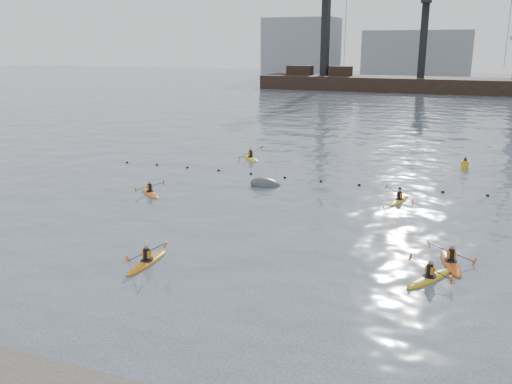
# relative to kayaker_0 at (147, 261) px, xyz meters

# --- Properties ---
(ground) EXTENTS (400.00, 400.00, 0.00)m
(ground) POSITION_rel_kayaker_0_xyz_m (2.65, -3.39, -0.10)
(ground) COLOR #333C4A
(ground) RESTS_ON ground
(float_line) EXTENTS (33.24, 0.73, 0.24)m
(float_line) POSITION_rel_kayaker_0_xyz_m (2.15, 19.14, -0.07)
(float_line) COLOR black
(float_line) RESTS_ON ground
(barge_pier) EXTENTS (72.00, 19.30, 29.50)m
(barge_pier) POSITION_rel_kayaker_0_xyz_m (2.43, 106.60, 1.79)
(barge_pier) COLOR black
(barge_pier) RESTS_ON ground
(skyline) EXTENTS (141.00, 28.00, 22.00)m
(skyline) POSITION_rel_kayaker_0_xyz_m (4.89, 146.88, 9.14)
(skyline) COLOR gray
(skyline) RESTS_ON ground
(kayaker_0) EXTENTS (2.41, 3.44, 1.42)m
(kayaker_0) POSITION_rel_kayaker_0_xyz_m (0.00, 0.00, 0.00)
(kayaker_0) COLOR orange
(kayaker_0) RESTS_ON ground
(kayaker_1) EXTENTS (2.22, 3.26, 1.08)m
(kayaker_1) POSITION_rel_kayaker_0_xyz_m (12.98, 3.14, -0.00)
(kayaker_1) COLOR gold
(kayaker_1) RESTS_ON ground
(kayaker_2) EXTENTS (2.88, 2.56, 1.03)m
(kayaker_2) POSITION_rel_kayaker_0_xyz_m (-6.83, 11.03, -0.01)
(kayaker_2) COLOR orange
(kayaker_2) RESTS_ON ground
(kayaker_3) EXTENTS (2.07, 3.09, 1.17)m
(kayaker_3) POSITION_rel_kayaker_0_xyz_m (10.02, 15.61, -0.01)
(kayaker_3) COLOR yellow
(kayaker_3) RESTS_ON ground
(kayaker_4) EXTENTS (2.37, 3.56, 1.32)m
(kayaker_4) POSITION_rel_kayaker_0_xyz_m (13.80, 5.42, 0.00)
(kayaker_4) COLOR #C04D12
(kayaker_4) RESTS_ON ground
(kayaker_5) EXTENTS (2.91, 3.11, 1.32)m
(kayaker_5) POSITION_rel_kayaker_0_xyz_m (-4.70, 24.86, 0.00)
(kayaker_5) COLOR yellow
(kayaker_5) RESTS_ON ground
(mooring_buoy) EXTENTS (2.93, 2.17, 1.68)m
(mooring_buoy) POSITION_rel_kayaker_0_xyz_m (0.09, 16.21, -0.10)
(mooring_buoy) COLOR #414447
(mooring_buoy) RESTS_ON ground
(nav_buoy) EXTENTS (0.64, 0.64, 1.16)m
(nav_buoy) POSITION_rel_kayaker_0_xyz_m (13.92, 28.03, 0.25)
(nav_buoy) COLOR gold
(nav_buoy) RESTS_ON ground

